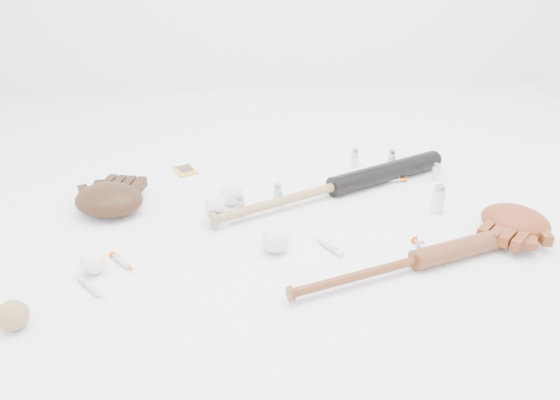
{
  "coord_description": "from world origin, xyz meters",
  "views": [
    {
      "loc": [
        -0.12,
        -1.42,
        0.84
      ],
      "look_at": [
        -0.02,
        0.08,
        0.06
      ],
      "focal_mm": 35.0,
      "sensor_mm": 36.0,
      "label": 1
    }
  ],
  "objects": [
    {
      "name": "bat_dark",
      "position": [
        0.18,
        0.21,
        0.03
      ],
      "size": [
        0.88,
        0.49,
        0.07
      ],
      "primitive_type": null,
      "rotation": [
        0.0,
        0.0,
        0.46
      ],
      "color": "black",
      "rests_on": "ground"
    },
    {
      "name": "glove_tan",
      "position": [
        0.67,
        -0.08,
        0.04
      ],
      "size": [
        0.34,
        0.34,
        0.09
      ],
      "primitive_type": null,
      "rotation": [
        0.0,
        0.0,
        2.37
      ],
      "color": "maroon",
      "rests_on": "ground"
    },
    {
      "name": "baseball_upper",
      "position": [
        -0.17,
        0.17,
        0.04
      ],
      "size": [
        0.08,
        0.08,
        0.08
      ],
      "primitive_type": "sphere",
      "color": "white",
      "rests_on": "ground"
    },
    {
      "name": "baseball_on_pedestal",
      "position": [
        -0.22,
        0.05,
        0.07
      ],
      "size": [
        0.06,
        0.06,
        0.06
      ],
      "primitive_type": "sphere",
      "color": "white",
      "rests_on": "pedestal"
    },
    {
      "name": "syringe_3",
      "position": [
        0.38,
        -0.16,
        0.01
      ],
      "size": [
        0.08,
        0.16,
        0.02
      ],
      "primitive_type": null,
      "rotation": [
        0.0,
        0.0,
        -1.25
      ],
      "color": "#ADBCC6",
      "rests_on": "ground"
    },
    {
      "name": "baseball_left",
      "position": [
        -0.53,
        -0.19,
        0.03
      ],
      "size": [
        0.07,
        0.07,
        0.07
      ],
      "primitive_type": "sphere",
      "color": "white",
      "rests_on": "ground"
    },
    {
      "name": "pedestal",
      "position": [
        -0.22,
        0.05,
        0.02
      ],
      "size": [
        0.08,
        0.08,
        0.04
      ],
      "primitive_type": "cube",
      "rotation": [
        0.0,
        0.0,
        0.18
      ],
      "color": "white",
      "rests_on": "ground"
    },
    {
      "name": "syringe_1",
      "position": [
        0.11,
        -0.12,
        0.01
      ],
      "size": [
        0.09,
        0.13,
        0.02
      ],
      "primitive_type": null,
      "rotation": [
        0.0,
        0.0,
        2.11
      ],
      "color": "#ADBCC6",
      "rests_on": "ground"
    },
    {
      "name": "vial_1",
      "position": [
        0.56,
        0.31,
        0.03
      ],
      "size": [
        0.02,
        0.02,
        0.06
      ],
      "primitive_type": "cylinder",
      "color": "silver",
      "rests_on": "ground"
    },
    {
      "name": "baseball_aged",
      "position": [
        -0.66,
        -0.4,
        0.04
      ],
      "size": [
        0.07,
        0.07,
        0.07
      ],
      "primitive_type": "sphere",
      "color": "#987449",
      "rests_on": "ground"
    },
    {
      "name": "vial_0",
      "position": [
        0.29,
        0.45,
        0.04
      ],
      "size": [
        0.03,
        0.03,
        0.07
      ],
      "primitive_type": "cylinder",
      "color": "silver",
      "rests_on": "ground"
    },
    {
      "name": "glove_dark",
      "position": [
        -0.56,
        0.15,
        0.05
      ],
      "size": [
        0.31,
        0.31,
        0.09
      ],
      "primitive_type": null,
      "rotation": [
        0.0,
        0.0,
        -0.24
      ],
      "color": "#311C0D",
      "rests_on": "ground"
    },
    {
      "name": "vial_3",
      "position": [
        0.49,
        0.07,
        0.05
      ],
      "size": [
        0.04,
        0.04,
        0.09
      ],
      "primitive_type": "cylinder",
      "color": "silver",
      "rests_on": "ground"
    },
    {
      "name": "vial_4",
      "position": [
        -0.14,
        0.09,
        0.04
      ],
      "size": [
        0.03,
        0.03,
        0.07
      ],
      "primitive_type": "cylinder",
      "color": "silver",
      "rests_on": "ground"
    },
    {
      "name": "syringe_4",
      "position": [
        0.39,
        0.3,
        0.01
      ],
      "size": [
        0.15,
        0.03,
        0.02
      ],
      "primitive_type": null,
      "rotation": [
        0.0,
        0.0,
        3.14
      ],
      "color": "#ADBCC6",
      "rests_on": "ground"
    },
    {
      "name": "trading_card",
      "position": [
        -0.35,
        0.45,
        0.0
      ],
      "size": [
        0.1,
        0.12,
        0.01
      ],
      "primitive_type": "cube",
      "rotation": [
        0.0,
        0.0,
        0.42
      ],
      "color": "gold",
      "rests_on": "ground"
    },
    {
      "name": "syringe_5",
      "position": [
        -0.52,
        -0.27,
        0.01
      ],
      "size": [
        0.12,
        0.13,
        0.02
      ],
      "primitive_type": null,
      "rotation": [
        0.0,
        0.0,
        -0.86
      ],
      "color": "#ADBCC6",
      "rests_on": "ground"
    },
    {
      "name": "vial_5",
      "position": [
        0.42,
        0.42,
        0.04
      ],
      "size": [
        0.03,
        0.03,
        0.08
      ],
      "primitive_type": "cylinder",
      "color": "silver",
      "rests_on": "ground"
    },
    {
      "name": "syringe_0",
      "position": [
        -0.46,
        -0.16,
        0.01
      ],
      "size": [
        0.11,
        0.12,
        0.02
      ],
      "primitive_type": null,
      "rotation": [
        0.0,
        0.0,
        -0.84
      ],
      "color": "#ADBCC6",
      "rests_on": "ground"
    },
    {
      "name": "syringe_2",
      "position": [
        0.36,
        0.38,
        0.01
      ],
      "size": [
        0.12,
        0.11,
        0.02
      ],
      "primitive_type": null,
      "rotation": [
        0.0,
        0.0,
        0.68
      ],
      "color": "#ADBCC6",
      "rests_on": "ground"
    },
    {
      "name": "vial_2",
      "position": [
        -0.02,
        0.16,
        0.04
      ],
      "size": [
        0.03,
        0.03,
        0.07
      ],
      "primitive_type": "cylinder",
      "color": "silver",
      "rests_on": "ground"
    },
    {
      "name": "bat_wood",
      "position": [
        0.33,
        -0.24,
        0.03
      ],
      "size": [
        0.77,
        0.32,
        0.06
      ],
      "primitive_type": null,
      "rotation": [
        0.0,
        0.0,
        0.34
      ],
      "color": "brown",
      "rests_on": "ground"
    },
    {
      "name": "baseball_mid",
      "position": [
        -0.05,
        -0.12,
        0.04
      ],
      "size": [
        0.08,
        0.08,
        0.08
      ],
      "primitive_type": "sphere",
      "color": "white",
      "rests_on": "ground"
    }
  ]
}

